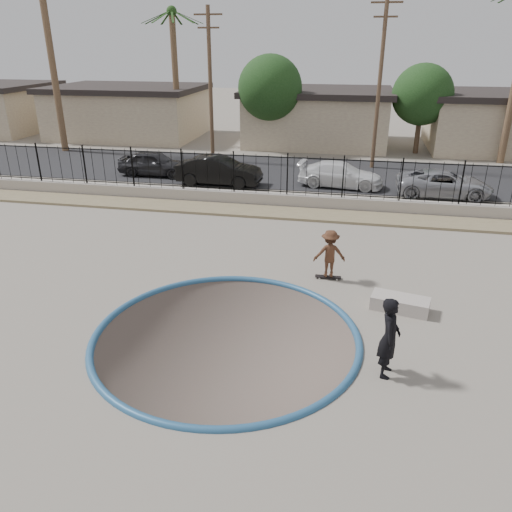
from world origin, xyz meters
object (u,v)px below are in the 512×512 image
Objects in this scene: skater at (329,256)px; concrete_ledge at (400,304)px; car_d at (444,184)px; car_a at (154,163)px; car_b at (219,171)px; videographer at (389,337)px; skateboard at (328,277)px; car_c at (340,175)px.

skater is 0.98× the size of concrete_ledge.
car_d is (4.94, 10.40, -0.11)m from skater.
car_d is (2.80, 12.06, 0.47)m from concrete_ledge.
car_b is (4.10, -1.20, 0.06)m from car_a.
car_b is (-6.47, 10.40, -0.00)m from skater.
car_a is (-10.56, 11.60, -0.06)m from skater.
videographer reaches higher than concrete_ledge.
concrete_ledge is at bearing -39.45° from skateboard.
car_d is at bearing 62.98° from skateboard.
car_b is at bearing 103.13° from car_c.
videographer is 0.48× the size of car_a.
skater is at bearing 142.16° from concrete_ledge.
car_c is (-1.72, 16.03, -0.30)m from videographer.
car_b is (-6.47, 10.40, 0.72)m from skateboard.
videographer reaches higher than car_d.
car_b is 0.99× the size of car_d.
car_b reaches higher than car_a.
videographer is 20.44m from car_a.
car_a is 15.55m from car_d.
skateboard is at bearing -146.28° from car_b.
car_d is (3.33, 15.20, -0.30)m from videographer.
videographer is at bearing 167.07° from car_d.
car_b is 1.03× the size of car_c.
car_a is (-10.56, 11.60, 0.66)m from skateboard.
videographer is 17.22m from car_b.
car_c is at bearing 12.58° from videographer.
videographer is at bearing -150.16° from car_b.
concrete_ledge is (2.14, -1.66, 0.14)m from skateboard.
videographer reaches higher than skateboard.
car_c is at bearing -80.76° from car_b.
videographer is 0.43× the size of car_d.
skateboard is 0.18× the size of car_d.
car_b is at bearing -68.51° from skater.
skater reaches higher than car_a.
car_b reaches higher than skateboard.
car_d is (11.41, 0.00, -0.11)m from car_b.
car_b is at bearing 125.50° from concrete_ledge.
concrete_ledge reaches higher than skateboard.
car_d is at bearing 76.91° from concrete_ledge.
car_a is 0.92× the size of car_c.
skater is 1.86× the size of skateboard.
videographer is (1.62, -4.80, 0.19)m from skater.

